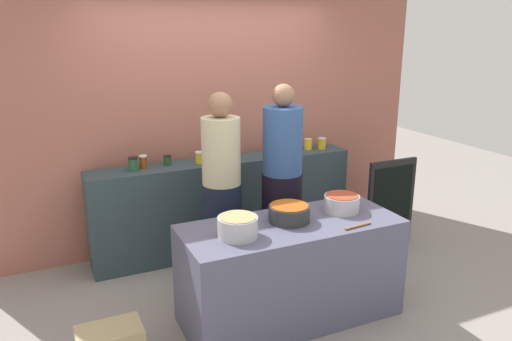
{
  "coord_description": "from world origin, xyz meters",
  "views": [
    {
      "loc": [
        -1.72,
        -3.38,
        2.25
      ],
      "look_at": [
        0.0,
        0.35,
        1.05
      ],
      "focal_mm": 34.89,
      "sensor_mm": 36.0,
      "label": 1
    }
  ],
  "objects": [
    {
      "name": "ground",
      "position": [
        0.0,
        0.0,
        0.0
      ],
      "size": [
        12.0,
        12.0,
        0.0
      ],
      "primitive_type": "plane",
      "color": "gray"
    },
    {
      "name": "storefront_wall",
      "position": [
        0.0,
        1.45,
        1.5
      ],
      "size": [
        4.8,
        0.12,
        3.0
      ],
      "primitive_type": "cube",
      "color": "#A66051",
      "rests_on": "ground"
    },
    {
      "name": "display_shelf",
      "position": [
        0.0,
        1.1,
        0.48
      ],
      "size": [
        2.7,
        0.36,
        0.96
      ],
      "primitive_type": "cube",
      "color": "#2E3F45",
      "rests_on": "ground"
    },
    {
      "name": "prep_table",
      "position": [
        0.0,
        -0.3,
        0.4
      ],
      "size": [
        1.7,
        0.7,
        0.81
      ],
      "primitive_type": "cube",
      "color": "#50516A",
      "rests_on": "ground"
    },
    {
      "name": "preserve_jar_0",
      "position": [
        -0.9,
        1.08,
        1.03
      ],
      "size": [
        0.09,
        0.09,
        0.13
      ],
      "color": "#255A34",
      "rests_on": "display_shelf"
    },
    {
      "name": "preserve_jar_1",
      "position": [
        -0.8,
        1.13,
        1.03
      ],
      "size": [
        0.07,
        0.07,
        0.13
      ],
      "color": "brown",
      "rests_on": "display_shelf"
    },
    {
      "name": "preserve_jar_2",
      "position": [
        -0.57,
        1.15,
        1.01
      ],
      "size": [
        0.08,
        0.08,
        0.1
      ],
      "color": "#21492C",
      "rests_on": "display_shelf"
    },
    {
      "name": "preserve_jar_3",
      "position": [
        -0.27,
        1.09,
        1.02
      ],
      "size": [
        0.08,
        0.08,
        0.11
      ],
      "color": "gold",
      "rests_on": "display_shelf"
    },
    {
      "name": "preserve_jar_4",
      "position": [
        -0.15,
        1.07,
        1.03
      ],
      "size": [
        0.08,
        0.08,
        0.14
      ],
      "color": "brown",
      "rests_on": "display_shelf"
    },
    {
      "name": "preserve_jar_5",
      "position": [
        0.61,
        1.15,
        1.02
      ],
      "size": [
        0.07,
        0.07,
        0.12
      ],
      "color": "olive",
      "rests_on": "display_shelf"
    },
    {
      "name": "preserve_jar_6",
      "position": [
        0.98,
        1.13,
        1.02
      ],
      "size": [
        0.09,
        0.09,
        0.12
      ],
      "color": "yellow",
      "rests_on": "display_shelf"
    },
    {
      "name": "preserve_jar_7",
      "position": [
        1.13,
        1.09,
        1.02
      ],
      "size": [
        0.09,
        0.09,
        0.12
      ],
      "color": "gold",
      "rests_on": "display_shelf"
    },
    {
      "name": "cooking_pot_left",
      "position": [
        -0.47,
        -0.36,
        0.88
      ],
      "size": [
        0.29,
        0.29,
        0.15
      ],
      "color": "#B7B7BC",
      "rests_on": "prep_table"
    },
    {
      "name": "cooking_pot_center",
      "position": [
        0.0,
        -0.26,
        0.87
      ],
      "size": [
        0.32,
        0.32,
        0.13
      ],
      "color": "#2D2D2D",
      "rests_on": "prep_table"
    },
    {
      "name": "cooking_pot_right",
      "position": [
        0.49,
        -0.24,
        0.87
      ],
      "size": [
        0.29,
        0.29,
        0.14
      ],
      "color": "#B7B7BC",
      "rests_on": "prep_table"
    },
    {
      "name": "wooden_spoon",
      "position": [
        0.41,
        -0.58,
        0.81
      ],
      "size": [
        0.25,
        0.04,
        0.02
      ],
      "primitive_type": "cylinder",
      "rotation": [
        1.57,
        0.0,
        1.67
      ],
      "color": "#9E703D",
      "rests_on": "prep_table"
    },
    {
      "name": "cook_with_tongs",
      "position": [
        -0.28,
        0.45,
        0.79
      ],
      "size": [
        0.34,
        0.34,
        1.73
      ],
      "color": "black",
      "rests_on": "ground"
    },
    {
      "name": "cook_in_cap",
      "position": [
        0.28,
        0.4,
        0.81
      ],
      "size": [
        0.37,
        0.37,
        1.77
      ],
      "color": "black",
      "rests_on": "ground"
    },
    {
      "name": "chalkboard_sign",
      "position": [
        1.6,
        0.47,
        0.47
      ],
      "size": [
        0.57,
        0.05,
        0.93
      ],
      "color": "black",
      "rests_on": "ground"
    }
  ]
}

